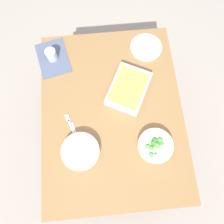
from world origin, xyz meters
The scene contains 10 objects.
ground_plane centered at (0.00, 0.00, 0.00)m, with size 6.00×6.00×0.00m, color #9E9389.
dining_table centered at (0.00, 0.00, 0.65)m, with size 1.20×0.90×0.74m.
placemat centered at (-0.43, -0.37, 0.74)m, with size 0.28×0.20×0.00m, color #4C5670.
stew_bowl centered at (0.23, -0.21, 0.77)m, with size 0.23×0.23×0.06m.
broccoli_bowl centered at (0.24, 0.24, 0.77)m, with size 0.21×0.21×0.07m.
baking_dish centered at (-0.14, 0.12, 0.77)m, with size 0.37×0.33×0.06m.
drink_cup centered at (-0.43, -0.37, 0.78)m, with size 0.07×0.07×0.08m.
side_plate centered at (-0.45, 0.28, 0.75)m, with size 0.22×0.22×0.01m, color silver.
spoon_by_stew centered at (0.16, -0.23, 0.74)m, with size 0.17×0.06×0.01m.
fork_on_table centered at (0.06, -0.27, 0.74)m, with size 0.17×0.07×0.01m.
Camera 1 is at (0.41, -0.04, 2.09)m, focal length 35.49 mm.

